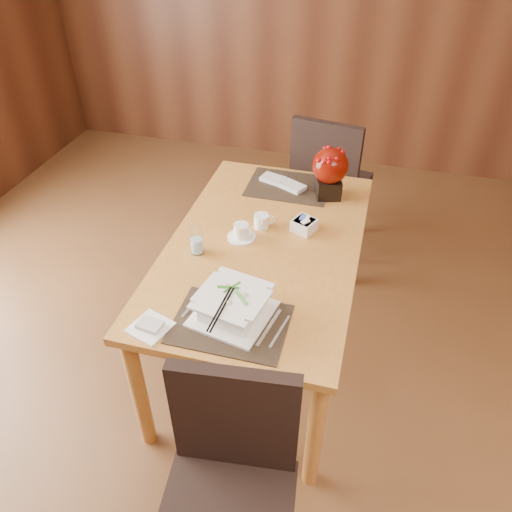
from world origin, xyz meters
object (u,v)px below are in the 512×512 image
(berry_decor, at_px, (330,170))
(dining_table, at_px, (264,259))
(coffee_cup, at_px, (241,232))
(far_chair, at_px, (328,178))
(soup_setting, at_px, (232,306))
(sugar_caddy, at_px, (304,225))
(near_chair, at_px, (230,480))
(creamer_jug, at_px, (261,221))
(bread_plate, at_px, (150,327))
(water_glass, at_px, (196,240))

(berry_decor, bearing_deg, dining_table, -114.22)
(coffee_cup, height_order, berry_decor, berry_decor)
(far_chair, bearing_deg, soup_setting, 93.76)
(sugar_caddy, xyz_separation_m, far_chair, (0.01, 0.89, -0.22))
(dining_table, distance_m, near_chair, 1.07)
(coffee_cup, height_order, creamer_jug, coffee_cup)
(dining_table, xyz_separation_m, coffee_cup, (-0.12, 0.02, 0.13))
(berry_decor, xyz_separation_m, far_chair, (-0.06, 0.54, -0.35))
(bread_plate, distance_m, far_chair, 1.77)
(water_glass, xyz_separation_m, creamer_jug, (0.24, 0.28, -0.04))
(coffee_cup, xyz_separation_m, far_chair, (0.29, 1.03, -0.23))
(bread_plate, bearing_deg, water_glass, 88.75)
(soup_setting, distance_m, near_chair, 0.63)
(dining_table, relative_size, bread_plate, 10.37)
(bread_plate, bearing_deg, near_chair, -42.28)
(water_glass, bearing_deg, sugar_caddy, 34.05)
(dining_table, distance_m, water_glass, 0.36)
(dining_table, bearing_deg, sugar_caddy, 43.85)
(coffee_cup, height_order, water_glass, water_glass)
(sugar_caddy, relative_size, berry_decor, 0.37)
(near_chair, bearing_deg, sugar_caddy, 83.02)
(coffee_cup, relative_size, bread_plate, 0.95)
(berry_decor, bearing_deg, creamer_jug, -126.43)
(coffee_cup, bearing_deg, sugar_caddy, 26.54)
(water_glass, bearing_deg, near_chair, -64.48)
(dining_table, height_order, creamer_jug, creamer_jug)
(sugar_caddy, bearing_deg, bread_plate, -119.62)
(creamer_jug, relative_size, near_chair, 0.10)
(soup_setting, relative_size, sugar_caddy, 3.30)
(soup_setting, bearing_deg, creamer_jug, 105.36)
(berry_decor, bearing_deg, water_glass, -128.20)
(soup_setting, xyz_separation_m, coffee_cup, (-0.12, 0.52, -0.02))
(soup_setting, xyz_separation_m, sugar_caddy, (0.17, 0.66, -0.03))
(dining_table, bearing_deg, coffee_cup, 172.77)
(soup_setting, bearing_deg, water_glass, 139.61)
(dining_table, relative_size, berry_decor, 5.33)
(sugar_caddy, distance_m, far_chair, 0.92)
(water_glass, distance_m, berry_decor, 0.83)
(creamer_jug, xyz_separation_m, sugar_caddy, (0.21, 0.02, -0.00))
(soup_setting, relative_size, berry_decor, 1.21)
(coffee_cup, bearing_deg, berry_decor, 54.73)
(water_glass, relative_size, sugar_caddy, 1.40)
(coffee_cup, distance_m, bread_plate, 0.69)
(near_chair, bearing_deg, creamer_jug, 93.11)
(coffee_cup, bearing_deg, far_chair, 74.40)
(coffee_cup, distance_m, water_glass, 0.24)
(creamer_jug, height_order, berry_decor, berry_decor)
(creamer_jug, bearing_deg, berry_decor, 29.46)
(sugar_caddy, relative_size, near_chair, 0.11)
(soup_setting, relative_size, far_chair, 0.34)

